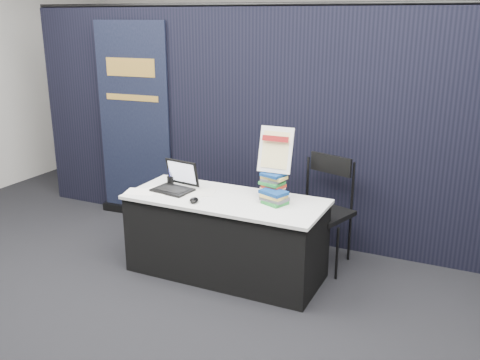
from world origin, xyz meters
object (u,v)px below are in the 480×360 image
display_table (226,236)px  pullup_banner (135,133)px  book_stack_short (274,197)px  book_stack_tall (274,186)px  info_sign (276,150)px  stacking_chair (323,207)px  laptop (175,183)px

display_table → pullup_banner: bearing=150.3°
book_stack_short → book_stack_tall: bearing=114.9°
pullup_banner → display_table: bearing=-33.7°
display_table → book_stack_tall: 0.65m
display_table → pullup_banner: 2.01m
info_sign → stacking_chair: bearing=46.8°
display_table → laptop: bearing=179.8°
display_table → stacking_chair: (0.74, 0.60, 0.20)m
book_stack_tall → book_stack_short: bearing=-65.1°
book_stack_short → pullup_banner: pullup_banner is taller
book_stack_tall → stacking_chair: stacking_chair is taller
display_table → pullup_banner: size_ratio=0.79×
book_stack_short → info_sign: info_sign is taller
book_stack_tall → info_sign: size_ratio=0.57×
laptop → stacking_chair: stacking_chair is taller
book_stack_tall → pullup_banner: 2.20m
laptop → book_stack_tall: 0.94m
laptop → book_stack_short: size_ratio=1.58×
info_sign → laptop: bearing=-169.7°
info_sign → display_table: bearing=-154.7°
laptop → pullup_banner: 1.49m
laptop → display_table: bearing=7.2°
display_table → book_stack_tall: bearing=23.7°
display_table → book_stack_short: 0.63m
laptop → info_sign: info_sign is taller
laptop → book_stack_tall: laptop is taller
book_stack_short → info_sign: bearing=110.7°
display_table → book_stack_short: size_ratio=7.38×
book_stack_tall → book_stack_short: (0.06, -0.13, -0.06)m
display_table → book_stack_tall: book_stack_tall is taller
book_stack_tall → info_sign: (-0.00, 0.03, 0.32)m
laptop → book_stack_tall: (0.92, 0.17, 0.06)m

